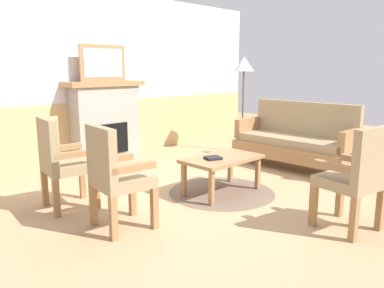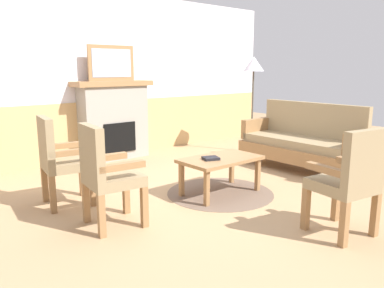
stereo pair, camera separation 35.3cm
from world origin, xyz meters
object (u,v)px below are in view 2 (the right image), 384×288
(fireplace, at_px, (114,120))
(floor_lamp_by_couch, at_px, (254,70))
(couch, at_px, (302,143))
(book_on_table, at_px, (211,158))
(armchair_by_window_left, at_px, (60,157))
(framed_picture, at_px, (111,63))
(coffee_table, at_px, (221,162))
(armchair_front_left, at_px, (350,178))
(armchair_near_fireplace, at_px, (106,171))

(fireplace, bearing_deg, floor_lamp_by_couch, -27.01)
(couch, distance_m, book_on_table, 1.84)
(couch, height_order, armchair_by_window_left, same)
(framed_picture, bearing_deg, couch, -53.66)
(floor_lamp_by_couch, bearing_deg, book_on_table, -149.23)
(coffee_table, bearing_deg, book_on_table, 178.50)
(book_on_table, relative_size, armchair_front_left, 0.18)
(fireplace, bearing_deg, book_on_table, -91.67)
(couch, distance_m, armchair_by_window_left, 3.40)
(armchair_near_fireplace, relative_size, floor_lamp_by_couch, 0.58)
(fireplace, distance_m, book_on_table, 2.43)
(book_on_table, bearing_deg, fireplace, 88.33)
(armchair_near_fireplace, xyz_separation_m, floor_lamp_by_couch, (3.57, 1.34, 0.91))
(couch, bearing_deg, book_on_table, -179.67)
(framed_picture, distance_m, book_on_table, 2.66)
(framed_picture, relative_size, couch, 0.44)
(armchair_front_left, bearing_deg, couch, 43.91)
(fireplace, xyz_separation_m, book_on_table, (-0.07, -2.42, -0.20))
(armchair_front_left, bearing_deg, book_on_table, 96.97)
(armchair_near_fireplace, distance_m, floor_lamp_by_couch, 3.92)
(fireplace, height_order, couch, fireplace)
(armchair_by_window_left, bearing_deg, framed_picture, 46.26)
(framed_picture, bearing_deg, armchair_front_left, -88.25)
(book_on_table, height_order, armchair_near_fireplace, armchair_near_fireplace)
(couch, bearing_deg, fireplace, 126.34)
(fireplace, distance_m, framed_picture, 0.91)
(couch, bearing_deg, armchair_front_left, -136.09)
(coffee_table, distance_m, armchair_near_fireplace, 1.51)
(framed_picture, relative_size, book_on_table, 4.52)
(book_on_table, bearing_deg, couch, 0.33)
(armchair_by_window_left, bearing_deg, armchair_front_left, -55.65)
(armchair_by_window_left, bearing_deg, couch, -13.95)
(floor_lamp_by_couch, bearing_deg, fireplace, 152.99)
(coffee_table, relative_size, book_on_table, 5.42)
(coffee_table, xyz_separation_m, armchair_by_window_left, (-1.61, 0.83, 0.15))
(book_on_table, distance_m, armchair_near_fireplace, 1.35)
(framed_picture, bearing_deg, coffee_table, -87.98)
(book_on_table, bearing_deg, coffee_table, -1.50)
(framed_picture, relative_size, armchair_by_window_left, 0.82)
(fireplace, bearing_deg, armchair_near_fireplace, -120.09)
(framed_picture, bearing_deg, book_on_table, -91.67)
(coffee_table, relative_size, armchair_by_window_left, 0.98)
(coffee_table, bearing_deg, armchair_front_left, -88.66)
(framed_picture, distance_m, armchair_front_left, 4.13)
(couch, height_order, armchair_near_fireplace, same)
(framed_picture, height_order, armchair_by_window_left, framed_picture)
(book_on_table, xyz_separation_m, floor_lamp_by_couch, (2.22, 1.32, 1.00))
(armchair_front_left, bearing_deg, fireplace, 91.75)
(couch, distance_m, coffee_table, 1.69)
(fireplace, height_order, framed_picture, framed_picture)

